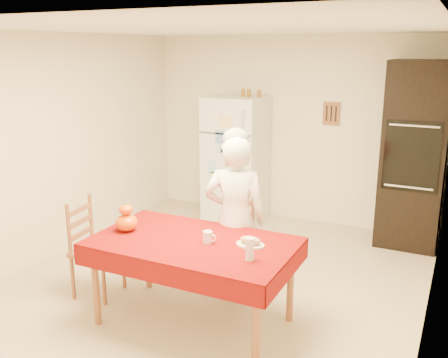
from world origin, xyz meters
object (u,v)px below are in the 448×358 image
Objects in this scene: oven_cabinet at (414,156)px; bread_plate at (250,245)px; wine_glass at (250,249)px; refrigerator at (236,159)px; dining_table at (193,248)px; seated_woman at (235,220)px; pumpkin_lower at (126,223)px; chair_far at (232,234)px; coffee_mug at (208,237)px; chair_left at (91,244)px.

oven_cabinet is 9.17× the size of bread_plate.
refrigerator is at bearing 116.66° from wine_glass.
dining_table is 1.07× the size of seated_woman.
pumpkin_lower is at bearing 23.05° from seated_woman.
refrigerator is at bearing -178.82° from oven_cabinet.
bread_plate reaches higher than dining_table.
chair_far reaches higher than coffee_mug.
chair_far is at bearing -128.70° from oven_cabinet.
pumpkin_lower is at bearing -175.25° from coffee_mug.
chair_far is 1.24m from wine_glass.
seated_woman reaches higher than pumpkin_lower.
wine_glass is (0.58, -0.15, 0.16)m from dining_table.
chair_far is (-0.05, 0.87, -0.18)m from dining_table.
oven_cabinet reaches higher than chair_left.
dining_table is at bearing -167.25° from bread_plate.
chair_far is at bearing -66.39° from refrigerator.
oven_cabinet is 3.78m from chair_left.
oven_cabinet is at bearing -135.43° from seated_woman.
coffee_mug is at bearing -98.69° from chair_left.
dining_table is 0.66m from pumpkin_lower.
refrigerator is 0.77× the size of oven_cabinet.
chair_left is at bearing 173.50° from wine_glass.
oven_cabinet is (2.28, 0.05, 0.25)m from refrigerator.
oven_cabinet is at bearing 73.34° from wine_glass.
bread_plate is at bearing 112.18° from wine_glass.
chair_left is at bearing -177.97° from bread_plate.
chair_far reaches higher than wine_glass.
chair_far is (-1.49, -1.86, -0.59)m from oven_cabinet.
oven_cabinet is 12.50× the size of wine_glass.
wine_glass is at bearing -106.66° from oven_cabinet.
seated_woman is at bearing 127.65° from bread_plate.
chair_far is at bearing -74.64° from seated_woman.
chair_left is (-0.32, -2.63, -0.34)m from refrigerator.
refrigerator is 2.29m from oven_cabinet.
wine_glass is (1.23, -0.10, 0.01)m from pumpkin_lower.
chair_far is at bearing -60.67° from chair_left.
refrigerator is 1.79× the size of chair_far.
pumpkin_lower is at bearing -111.84° from chair_far.
oven_cabinet is at bearing 62.14° from dining_table.
dining_table is (-1.44, -2.73, -0.41)m from oven_cabinet.
chair_left is 5.40× the size of wine_glass.
chair_left is at bearing -134.12° from oven_cabinet.
dining_table is 0.58m from seated_woman.
dining_table is at bearing 61.67° from seated_woman.
refrigerator is 2.81m from dining_table.
pumpkin_lower is 1.23m from wine_glass.
coffee_mug reaches higher than bread_plate.
refrigerator is at bearing 110.01° from coffee_mug.
seated_woman is 6.63× the size of bread_plate.
seated_woman is 7.93× the size of pumpkin_lower.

